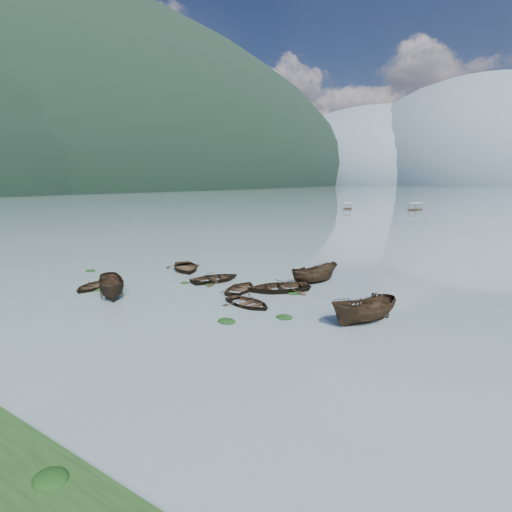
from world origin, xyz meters
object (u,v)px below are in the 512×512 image
Objects in this scene: rowboat_3 at (241,291)px; pontoon_centre at (415,210)px; pontoon_left at (348,209)px; rowboat_0 at (94,288)px.

rowboat_3 is 100.48m from pontoon_centre.
rowboat_3 is 0.75× the size of pontoon_left.
rowboat_0 is 100.02m from pontoon_left.
pontoon_centre reaches higher than pontoon_left.
pontoon_left is at bearing 85.01° from rowboat_0.
pontoon_centre is (1.60, 106.21, 0.00)m from rowboat_0.
rowboat_0 is 1.00× the size of rowboat_3.
rowboat_0 and rowboat_3 have the same top height.
pontoon_left is 0.93× the size of pontoon_centre.
rowboat_0 is 0.70× the size of pontoon_centre.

